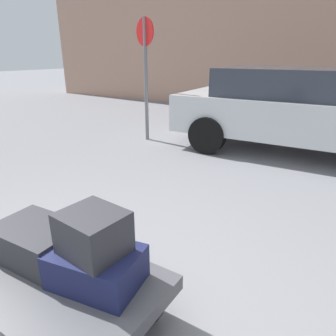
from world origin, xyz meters
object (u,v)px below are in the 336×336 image
duffel_bag_charcoal_topmost_pile (93,233)px  parked_car (302,109)px  luggage_cart (64,288)px  no_parking_sign (146,67)px  suitcase_charcoal_rear_right (38,241)px  suitcase_navy_front_left (97,267)px

duffel_bag_charcoal_topmost_pile → parked_car: size_ratio=0.08×
luggage_cart → no_parking_sign: bearing=119.7°
no_parking_sign → parked_car: bearing=15.1°
duffel_bag_charcoal_topmost_pile → suitcase_charcoal_rear_right: bearing=-171.4°
luggage_cart → suitcase_navy_front_left: 0.29m
suitcase_navy_front_left → suitcase_charcoal_rear_right: 0.51m
duffel_bag_charcoal_topmost_pile → parked_car: parked_car is taller
suitcase_charcoal_rear_right → duffel_bag_charcoal_topmost_pile: size_ratio=1.56×
parked_car → luggage_cart: bearing=-95.8°
suitcase_charcoal_rear_right → parked_car: parked_car is taller
luggage_cart → duffel_bag_charcoal_topmost_pile: bearing=26.7°
suitcase_navy_front_left → suitcase_charcoal_rear_right: (-0.51, -0.03, 0.01)m
luggage_cart → suitcase_charcoal_rear_right: 0.37m
suitcase_charcoal_rear_right → no_parking_sign: size_ratio=0.24×
suitcase_navy_front_left → duffel_bag_charcoal_topmost_pile: duffel_bag_charcoal_topmost_pile is taller
luggage_cart → suitcase_navy_front_left: bearing=26.7°
suitcase_charcoal_rear_right → no_parking_sign: (-1.95, 3.89, 0.95)m
parked_car → suitcase_navy_front_left: bearing=-93.4°
suitcase_navy_front_left → duffel_bag_charcoal_topmost_pile: size_ratio=1.49×
luggage_cart → suitcase_navy_front_left: (0.20, 0.10, 0.18)m
suitcase_navy_front_left → suitcase_charcoal_rear_right: bearing=174.0°
suitcase_charcoal_rear_right → duffel_bag_charcoal_topmost_pile: bearing=0.6°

